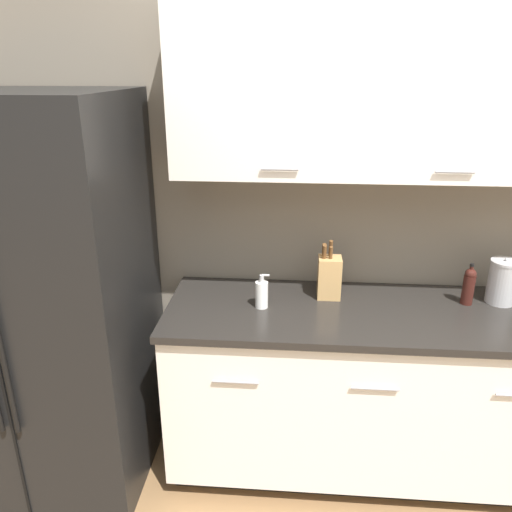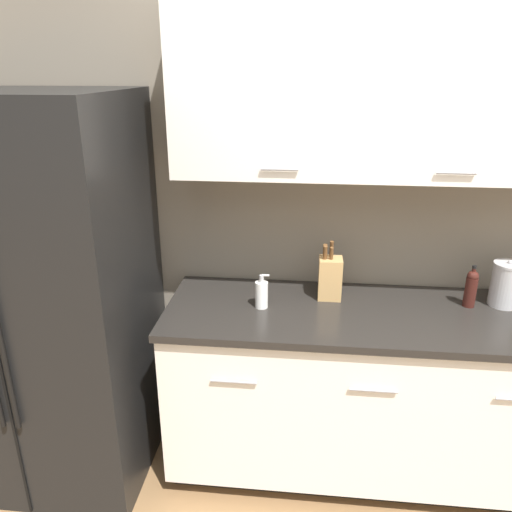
# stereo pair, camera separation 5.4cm
# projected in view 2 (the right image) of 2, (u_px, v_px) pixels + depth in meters

# --- Properties ---
(wall_back) EXTENTS (10.00, 0.39, 2.60)m
(wall_back) POSITION_uv_depth(u_px,v_px,m) (431.00, 175.00, 2.34)
(wall_back) COLOR gray
(wall_back) RESTS_ON ground_plane
(counter_unit) EXTENTS (2.49, 0.64, 0.90)m
(counter_unit) POSITION_uv_depth(u_px,v_px,m) (423.00, 395.00, 2.44)
(counter_unit) COLOR black
(counter_unit) RESTS_ON ground_plane
(refrigerator) EXTENTS (0.93, 0.81, 1.88)m
(refrigerator) POSITION_uv_depth(u_px,v_px,m) (44.00, 297.00, 2.37)
(refrigerator) COLOR black
(refrigerator) RESTS_ON ground_plane
(knife_block) EXTENTS (0.11, 0.11, 0.29)m
(knife_block) POSITION_uv_depth(u_px,v_px,m) (330.00, 277.00, 2.40)
(knife_block) COLOR tan
(knife_block) RESTS_ON counter_unit
(soap_dispenser) EXTENTS (0.07, 0.06, 0.17)m
(soap_dispenser) POSITION_uv_depth(u_px,v_px,m) (262.00, 294.00, 2.32)
(soap_dispenser) COLOR white
(soap_dispenser) RESTS_ON counter_unit
(oil_bottle) EXTENTS (0.06, 0.06, 0.20)m
(oil_bottle) POSITION_uv_depth(u_px,v_px,m) (471.00, 288.00, 2.32)
(oil_bottle) COLOR #3D1914
(oil_bottle) RESTS_ON counter_unit
(steel_canister) EXTENTS (0.14, 0.14, 0.23)m
(steel_canister) POSITION_uv_depth(u_px,v_px,m) (506.00, 284.00, 2.33)
(steel_canister) COLOR #B7B7BA
(steel_canister) RESTS_ON counter_unit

